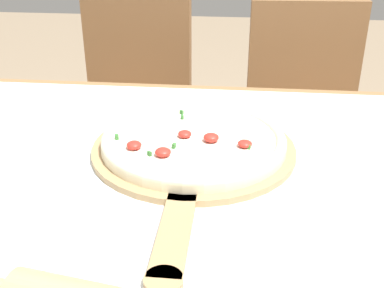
{
  "coord_description": "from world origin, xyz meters",
  "views": [
    {
      "loc": [
        0.06,
        -0.71,
        1.17
      ],
      "look_at": [
        -0.02,
        0.06,
        0.78
      ],
      "focal_mm": 45.0,
      "sensor_mm": 36.0,
      "label": 1
    }
  ],
  "objects_px": {
    "pizza": "(194,139)",
    "pizza_peel": "(193,153)",
    "chair_right": "(303,118)",
    "chair_left": "(133,111)"
  },
  "relations": [
    {
      "from": "pizza_peel",
      "to": "pizza",
      "type": "distance_m",
      "value": 0.03
    },
    {
      "from": "pizza_peel",
      "to": "chair_left",
      "type": "height_order",
      "value": "chair_left"
    },
    {
      "from": "chair_right",
      "to": "pizza_peel",
      "type": "bearing_deg",
      "value": -114.77
    },
    {
      "from": "chair_left",
      "to": "chair_right",
      "type": "relative_size",
      "value": 1.0
    },
    {
      "from": "pizza_peel",
      "to": "chair_right",
      "type": "height_order",
      "value": "chair_right"
    },
    {
      "from": "chair_left",
      "to": "chair_right",
      "type": "bearing_deg",
      "value": 5.29
    },
    {
      "from": "pizza",
      "to": "chair_right",
      "type": "distance_m",
      "value": 0.83
    },
    {
      "from": "pizza",
      "to": "chair_left",
      "type": "relative_size",
      "value": 0.38
    },
    {
      "from": "pizza",
      "to": "pizza_peel",
      "type": "bearing_deg",
      "value": -89.67
    },
    {
      "from": "pizza_peel",
      "to": "chair_right",
      "type": "bearing_deg",
      "value": 68.15
    }
  ]
}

